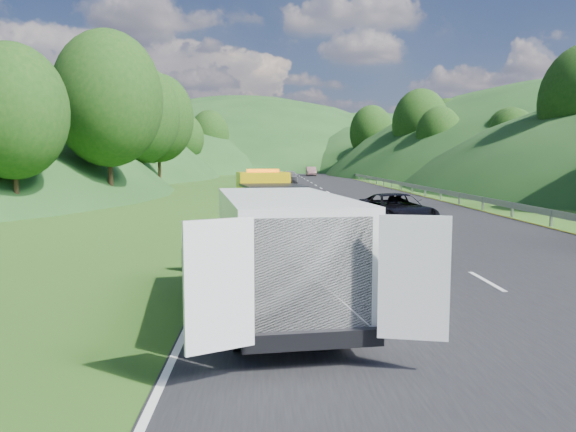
{
  "coord_description": "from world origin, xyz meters",
  "views": [
    {
      "loc": [
        -2.46,
        -15.48,
        3.09
      ],
      "look_at": [
        -1.8,
        1.54,
        1.3
      ],
      "focal_mm": 35.0,
      "sensor_mm": 36.0,
      "label": 1
    }
  ],
  "objects_px": {
    "woman": "(254,258)",
    "spare_tire": "(319,346)",
    "tow_truck": "(267,201)",
    "suitcase": "(190,259)",
    "passing_suv": "(395,228)",
    "child": "(282,277)",
    "worker": "(311,347)",
    "white_van": "(281,248)"
  },
  "relations": [
    {
      "from": "worker",
      "to": "tow_truck",
      "type": "bearing_deg",
      "value": 66.04
    },
    {
      "from": "white_van",
      "to": "suitcase",
      "type": "relative_size",
      "value": 10.8
    },
    {
      "from": "woman",
      "to": "child",
      "type": "relative_size",
      "value": 1.57
    },
    {
      "from": "woman",
      "to": "spare_tire",
      "type": "xyz_separation_m",
      "value": [
        1.24,
        -8.15,
        0.0
      ]
    },
    {
      "from": "tow_truck",
      "to": "child",
      "type": "bearing_deg",
      "value": -97.0
    },
    {
      "from": "woman",
      "to": "passing_suv",
      "type": "xyz_separation_m",
      "value": [
        6.01,
        6.99,
        0.0
      ]
    },
    {
      "from": "white_van",
      "to": "passing_suv",
      "type": "xyz_separation_m",
      "value": [
        5.34,
        13.32,
        -1.34
      ]
    },
    {
      "from": "worker",
      "to": "passing_suv",
      "type": "bearing_deg",
      "value": 45.5
    },
    {
      "from": "white_van",
      "to": "spare_tire",
      "type": "bearing_deg",
      "value": -80.17
    },
    {
      "from": "child",
      "to": "spare_tire",
      "type": "relative_size",
      "value": 1.56
    },
    {
      "from": "suitcase",
      "to": "spare_tire",
      "type": "bearing_deg",
      "value": -64.77
    },
    {
      "from": "tow_truck",
      "to": "worker",
      "type": "height_order",
      "value": "tow_truck"
    },
    {
      "from": "tow_truck",
      "to": "spare_tire",
      "type": "distance_m",
      "value": 14.83
    },
    {
      "from": "child",
      "to": "woman",
      "type": "bearing_deg",
      "value": 149.96
    },
    {
      "from": "passing_suv",
      "to": "suitcase",
      "type": "bearing_deg",
      "value": -136.72
    },
    {
      "from": "woman",
      "to": "child",
      "type": "xyz_separation_m",
      "value": [
        0.79,
        -2.83,
        0.0
      ]
    },
    {
      "from": "worker",
      "to": "child",
      "type": "bearing_deg",
      "value": 66.69
    },
    {
      "from": "white_van",
      "to": "woman",
      "type": "distance_m",
      "value": 6.51
    },
    {
      "from": "tow_truck",
      "to": "passing_suv",
      "type": "xyz_separation_m",
      "value": [
        5.6,
        0.38,
        -1.26
      ]
    },
    {
      "from": "tow_truck",
      "to": "spare_tire",
      "type": "xyz_separation_m",
      "value": [
        0.82,
        -14.75,
        -1.26
      ]
    },
    {
      "from": "white_van",
      "to": "child",
      "type": "relative_size",
      "value": 6.43
    },
    {
      "from": "tow_truck",
      "to": "suitcase",
      "type": "relative_size",
      "value": 9.69
    },
    {
      "from": "tow_truck",
      "to": "worker",
      "type": "bearing_deg",
      "value": -96.63
    },
    {
      "from": "woman",
      "to": "worker",
      "type": "distance_m",
      "value": 8.3
    },
    {
      "from": "woman",
      "to": "passing_suv",
      "type": "bearing_deg",
      "value": -36.85
    },
    {
      "from": "spare_tire",
      "to": "tow_truck",
      "type": "bearing_deg",
      "value": 93.19
    },
    {
      "from": "child",
      "to": "worker",
      "type": "xyz_separation_m",
      "value": [
        0.31,
        -5.39,
        0.0
      ]
    },
    {
      "from": "passing_suv",
      "to": "tow_truck",
      "type": "bearing_deg",
      "value": 178.25
    },
    {
      "from": "worker",
      "to": "spare_tire",
      "type": "xyz_separation_m",
      "value": [
        0.14,
        0.07,
        0.0
      ]
    },
    {
      "from": "spare_tire",
      "to": "passing_suv",
      "type": "xyz_separation_m",
      "value": [
        4.77,
        15.14,
        0.0
      ]
    },
    {
      "from": "child",
      "to": "spare_tire",
      "type": "distance_m",
      "value": 5.34
    },
    {
      "from": "child",
      "to": "suitcase",
      "type": "height_order",
      "value": "suitcase"
    },
    {
      "from": "tow_truck",
      "to": "spare_tire",
      "type": "height_order",
      "value": "tow_truck"
    },
    {
      "from": "tow_truck",
      "to": "passing_suv",
      "type": "relative_size",
      "value": 1.17
    },
    {
      "from": "child",
      "to": "spare_tire",
      "type": "bearing_deg",
      "value": -40.78
    },
    {
      "from": "worker",
      "to": "white_van",
      "type": "bearing_deg",
      "value": 76.21
    },
    {
      "from": "worker",
      "to": "suitcase",
      "type": "relative_size",
      "value": 2.57
    },
    {
      "from": "spare_tire",
      "to": "child",
      "type": "bearing_deg",
      "value": 94.82
    },
    {
      "from": "tow_truck",
      "to": "white_van",
      "type": "xyz_separation_m",
      "value": [
        0.26,
        -12.94,
        0.08
      ]
    },
    {
      "from": "tow_truck",
      "to": "spare_tire",
      "type": "relative_size",
      "value": 9.0
    },
    {
      "from": "woman",
      "to": "suitcase",
      "type": "bearing_deg",
      "value": 141.45
    },
    {
      "from": "tow_truck",
      "to": "passing_suv",
      "type": "height_order",
      "value": "tow_truck"
    }
  ]
}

